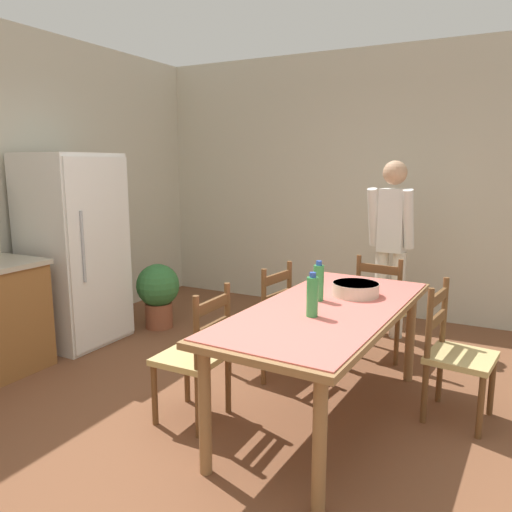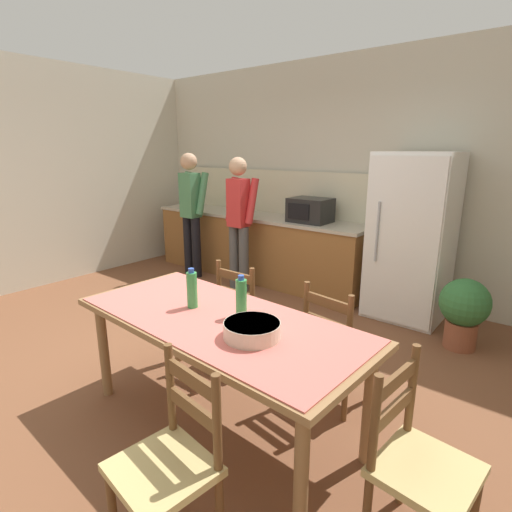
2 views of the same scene
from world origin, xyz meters
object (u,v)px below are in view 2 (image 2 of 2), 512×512
at_px(chair_side_far_left, 246,313).
at_px(bottle_off_centre, 241,297).
at_px(chair_side_far_right, 337,346).
at_px(person_at_sink, 191,209).
at_px(chair_head_end, 418,464).
at_px(microwave, 310,210).
at_px(dining_table, 218,329).
at_px(refrigerator, 411,238).
at_px(person_at_counter, 239,217).
at_px(bottle_near_centre, 192,289).
at_px(serving_bowl, 252,329).
at_px(chair_side_near_right, 170,463).
at_px(potted_plant, 464,309).

bearing_deg(chair_side_far_left, bottle_off_centre, 128.53).
bearing_deg(chair_side_far_right, person_at_sink, -16.98).
bearing_deg(chair_head_end, chair_side_far_left, 70.37).
xyz_separation_m(chair_side_far_right, person_at_sink, (-3.06, 1.42, 0.54)).
relative_size(microwave, dining_table, 0.25).
xyz_separation_m(microwave, dining_table, (0.94, -2.63, -0.36)).
xyz_separation_m(refrigerator, person_at_counter, (-2.00, -0.50, 0.07)).
height_order(refrigerator, chair_side_far_left, refrigerator).
distance_m(microwave, person_at_counter, 0.90).
relative_size(bottle_off_centre, person_at_counter, 0.16).
bearing_deg(chair_side_far_left, dining_table, 118.66).
height_order(dining_table, bottle_near_centre, bottle_near_centre).
height_order(refrigerator, bottle_off_centre, refrigerator).
xyz_separation_m(serving_bowl, person_at_counter, (-2.01, 2.19, 0.13)).
xyz_separation_m(microwave, chair_side_far_right, (1.41, -1.92, -0.62)).
bearing_deg(bottle_near_centre, dining_table, -2.67).
distance_m(chair_side_near_right, person_at_counter, 3.57).
xyz_separation_m(chair_side_near_right, potted_plant, (0.58, 2.92, -0.06)).
xyz_separation_m(bottle_near_centre, chair_side_near_right, (0.66, -0.76, -0.46)).
height_order(serving_bowl, chair_side_far_right, chair_side_far_right).
distance_m(bottle_off_centre, person_at_sink, 3.36).
distance_m(dining_table, chair_side_near_right, 0.89).
height_order(bottle_off_centre, person_at_counter, person_at_counter).
height_order(dining_table, chair_side_far_left, chair_side_far_left).
bearing_deg(chair_side_near_right, microwave, 119.03).
bearing_deg(chair_side_near_right, dining_table, 126.11).
bearing_deg(potted_plant, serving_bowl, -106.06).
relative_size(chair_head_end, chair_side_near_right, 1.00).
bearing_deg(chair_side_far_right, chair_head_end, 144.51).
distance_m(chair_side_far_left, potted_plant, 2.00).
bearing_deg(bottle_off_centre, chair_side_near_right, -70.01).
xyz_separation_m(bottle_off_centre, potted_plant, (0.89, 2.07, -0.52)).
bearing_deg(refrigerator, serving_bowl, -89.67).
bearing_deg(chair_head_end, person_at_counter, 59.56).
distance_m(bottle_off_centre, potted_plant, 2.32).
bearing_deg(chair_side_far_left, chair_side_near_right, 118.79).
bearing_deg(serving_bowl, chair_side_far_right, 80.48).
distance_m(microwave, bottle_off_centre, 2.73).
height_order(chair_head_end, chair_side_far_left, same).
distance_m(bottle_off_centre, person_at_counter, 2.68).
bearing_deg(chair_side_far_right, dining_table, 64.08).
distance_m(chair_side_far_left, person_at_sink, 2.63).
relative_size(chair_side_far_left, person_at_counter, 0.53).
xyz_separation_m(serving_bowl, potted_plant, (0.65, 2.26, -0.44)).
distance_m(refrigerator, dining_table, 2.63).
distance_m(refrigerator, serving_bowl, 2.69).
xyz_separation_m(refrigerator, chair_side_far_right, (0.15, -1.90, -0.44)).
distance_m(microwave, dining_table, 2.81).
xyz_separation_m(bottle_near_centre, chair_side_far_left, (-0.16, 0.73, -0.46)).
height_order(refrigerator, microwave, refrigerator).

